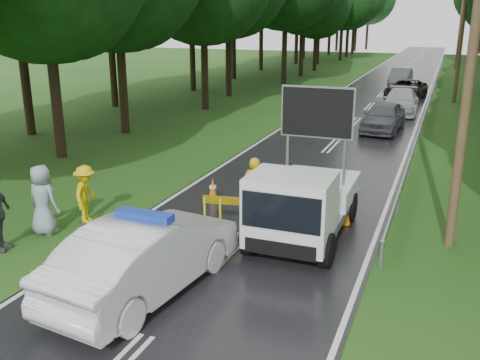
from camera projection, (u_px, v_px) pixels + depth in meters
The scene contains 22 objects.
ground at pixel (236, 245), 14.02m from camera, with size 160.00×160.00×0.00m, color #174413.
road at pixel (381, 95), 40.74m from camera, with size 7.00×140.00×0.02m, color black.
guardrail at pixel (433, 90), 39.00m from camera, with size 0.12×60.06×0.70m.
utility_pole_near at pixel (473, 47), 12.51m from camera, with size 1.40×0.24×10.00m.
utility_pole_mid at pixel (463, 27), 35.67m from camera, with size 1.40×0.24×10.00m.
utility_pole_far at pixel (461, 23), 58.83m from camera, with size 1.40×0.24×10.00m.
police_sedan at pixel (147, 256), 11.41m from camera, with size 2.39×5.28×1.85m.
work_truck at pixel (303, 202), 14.05m from camera, with size 2.22×4.91×3.90m.
barrier at pixel (244, 206), 14.75m from camera, with size 2.31×0.46×0.97m.
officer at pixel (254, 188), 15.60m from camera, with size 0.68×0.45×1.86m, color gold.
civilian at pixel (271, 191), 15.89m from camera, with size 0.76×0.59×1.56m, color #193FA6.
bystander_left at pixel (86, 194), 15.38m from camera, with size 1.09×0.63×1.69m, color yellow.
bystander_right at pixel (43, 200), 14.49m from camera, with size 0.95×0.62×1.95m, color #8A95A5.
queue_car_first at pixel (384, 117), 27.58m from camera, with size 1.82×4.52×1.54m, color #3F4046.
queue_car_second at pixel (401, 101), 32.83m from camera, with size 2.05×5.03×1.46m, color #9DA0A5.
queue_car_third at pixel (406, 90), 38.29m from camera, with size 2.33×5.05×1.40m, color black.
queue_car_fourth at pixel (401, 77), 45.89m from camera, with size 1.56×4.47×1.47m, color #3C3F43.
cone_near_left at pixel (122, 232), 14.01m from camera, with size 0.32×0.32×0.69m.
cone_center at pixel (254, 237), 13.75m from camera, with size 0.30×0.30×0.64m.
cone_far at pixel (300, 201), 16.32m from camera, with size 0.32×0.32×0.69m.
cone_left_mid at pixel (213, 190), 17.27m from camera, with size 0.37×0.37×0.78m.
cone_right at pixel (345, 213), 15.23m from camera, with size 0.37×0.37×0.79m.
Camera 1 is at (4.77, -11.98, 5.75)m, focal length 40.00 mm.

